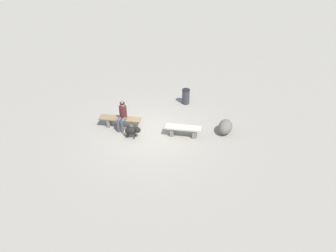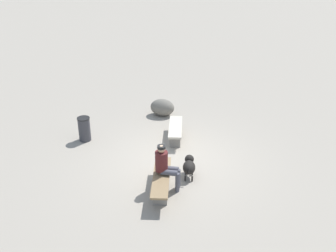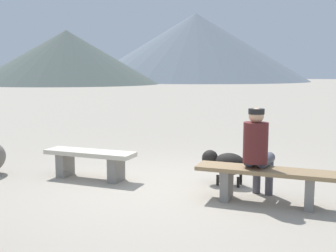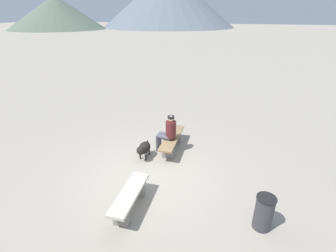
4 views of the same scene
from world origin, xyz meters
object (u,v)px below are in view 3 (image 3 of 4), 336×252
bench_right (267,178)px  seated_person (257,147)px  bench_left (90,160)px  dog (225,163)px

bench_right → seated_person: (-0.16, 0.09, 0.39)m
bench_left → seated_person: 2.76m
bench_left → bench_right: size_ratio=0.82×
seated_person → dog: (-0.62, 0.58, -0.39)m
bench_left → seated_person: bearing=-3.8°
bench_left → dog: bearing=11.5°
bench_right → seated_person: size_ratio=1.49×
bench_left → dog: (2.12, 0.58, 0.03)m
bench_left → bench_right: bearing=-5.5°
dog → seated_person: bearing=134.2°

